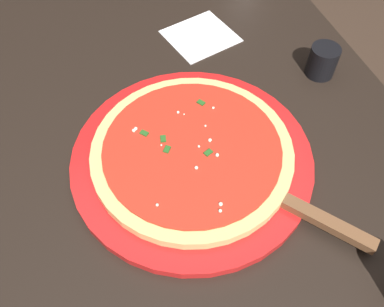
% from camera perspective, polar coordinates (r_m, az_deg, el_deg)
% --- Properties ---
extents(ground_plane, '(5.00, 5.00, 0.00)m').
position_cam_1_polar(ground_plane, '(1.31, -2.22, -19.17)').
color(ground_plane, '#38281E').
extents(restaurant_table, '(1.04, 0.81, 0.76)m').
position_cam_1_polar(restaurant_table, '(0.74, -3.71, -5.30)').
color(restaurant_table, black).
rests_on(restaurant_table, ground_plane).
extents(serving_plate, '(0.36, 0.36, 0.02)m').
position_cam_1_polar(serving_plate, '(0.60, 0.00, -0.69)').
color(serving_plate, red).
rests_on(serving_plate, restaurant_table).
extents(pizza, '(0.30, 0.30, 0.02)m').
position_cam_1_polar(pizza, '(0.59, -0.00, 0.30)').
color(pizza, '#DBB26B').
rests_on(pizza, serving_plate).
extents(pizza_server, '(0.20, 0.17, 0.01)m').
position_cam_1_polar(pizza_server, '(0.56, 14.82, -7.51)').
color(pizza_server, silver).
rests_on(pizza_server, serving_plate).
extents(cup_small_sauce, '(0.05, 0.05, 0.05)m').
position_cam_1_polar(cup_small_sauce, '(0.75, 18.03, 12.37)').
color(cup_small_sauce, black).
rests_on(cup_small_sauce, restaurant_table).
extents(napkin_loose_left, '(0.14, 0.15, 0.00)m').
position_cam_1_polar(napkin_loose_left, '(0.81, 1.21, 16.33)').
color(napkin_loose_left, white).
rests_on(napkin_loose_left, restaurant_table).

